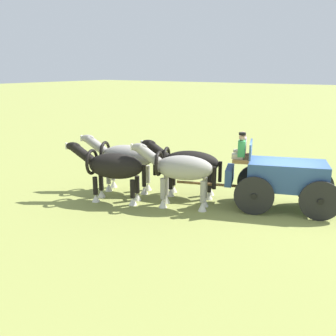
{
  "coord_description": "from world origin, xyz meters",
  "views": [
    {
      "loc": [
        -3.51,
        12.86,
        4.89
      ],
      "look_at": [
        4.14,
        1.27,
        1.2
      ],
      "focal_mm": 40.31,
      "sensor_mm": 36.0,
      "label": 1
    }
  ],
  "objects": [
    {
      "name": "draft_horse_rear_off",
      "position": [
        3.68,
        0.6,
        1.31
      ],
      "size": [
        3.12,
        1.57,
        2.16
      ],
      "color": "black",
      "rests_on": "ground"
    },
    {
      "name": "draft_horse_lead_near",
      "position": [
        5.7,
        2.68,
        1.33
      ],
      "size": [
        3.07,
        1.6,
        2.19
      ],
      "color": "black",
      "rests_on": "ground"
    },
    {
      "name": "draft_horse_lead_off",
      "position": [
        6.13,
        1.45,
        1.39
      ],
      "size": [
        3.12,
        1.6,
        2.26
      ],
      "color": "#9E998E",
      "rests_on": "ground"
    },
    {
      "name": "ground_plane",
      "position": [
        0.0,
        0.0,
        0.0
      ],
      "size": [
        220.0,
        220.0,
        0.0
      ],
      "primitive_type": "plane",
      "color": "olive"
    },
    {
      "name": "draft_horse_rear_near",
      "position": [
        3.26,
        1.82,
        1.4
      ],
      "size": [
        3.02,
        1.53,
        2.28
      ],
      "color": "#9E998E",
      "rests_on": "ground"
    },
    {
      "name": "show_wagon",
      "position": [
        0.16,
        0.06,
        1.22
      ],
      "size": [
        5.65,
        2.77,
        2.75
      ],
      "color": "#2D4C7A",
      "rests_on": "ground"
    }
  ]
}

